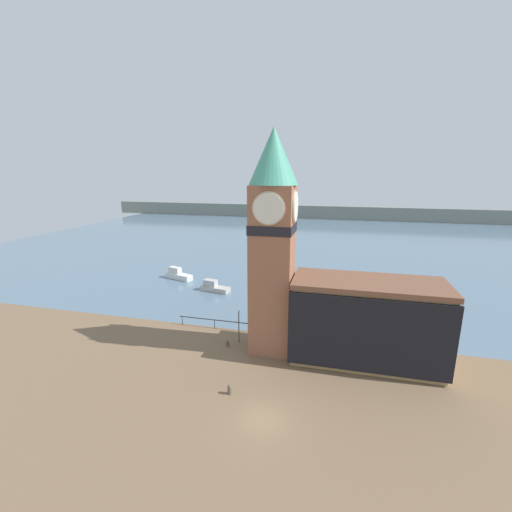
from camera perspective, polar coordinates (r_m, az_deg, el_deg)
ground_plane at (r=28.24m, az=1.19°, el=-25.60°), size 160.00×160.00×0.00m
water at (r=96.83m, az=10.91°, el=3.00°), size 160.00×120.00×0.00m
far_shoreline at (r=136.00m, az=11.94°, el=7.12°), size 180.00×3.00×5.00m
pier_railing at (r=41.07m, az=-6.94°, el=-10.67°), size 8.84×0.08×1.09m
clock_tower at (r=33.02m, az=2.81°, el=2.83°), size 4.60×4.60×21.90m
pier_building at (r=34.79m, az=17.91°, el=-10.34°), size 14.14×6.20×8.10m
boat_near at (r=53.25m, az=-7.04°, el=-5.18°), size 4.79×2.40×1.73m
boat_far at (r=60.24m, az=-12.87°, el=-3.06°), size 5.18×2.92×1.97m
mooring_bollard_near at (r=30.43m, az=-4.46°, el=-21.22°), size 0.34×0.34×0.86m
mooring_bollard_far at (r=37.37m, az=-4.77°, el=-14.21°), size 0.34×0.34×0.69m
lamp_post at (r=36.93m, az=-2.89°, el=-10.60°), size 0.32×0.32×3.76m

